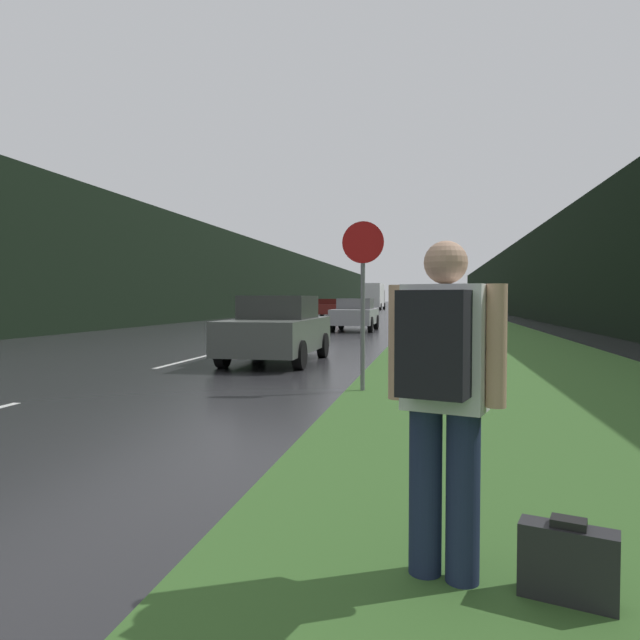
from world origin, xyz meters
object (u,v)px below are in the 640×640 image
Objects in this scene: hitchhiker_with_backpack at (443,388)px; suitcase at (568,565)px; car_passing_near at (277,329)px; car_passing_far at (355,314)px; stop_sign at (363,288)px; car_oncoming at (330,308)px; delivery_truck at (374,296)px.

suitcase is at bearing 8.71° from hitchhiker_with_backpack.
car_passing_near is at bearing 126.86° from hitchhiker_with_backpack.
car_passing_far is (-4.19, 23.14, 0.56)m from suitcase.
suitcase is at bearing 113.06° from car_passing_near.
car_passing_far is (-2.45, 17.10, -0.88)m from stop_sign.
hitchhiker_with_backpack is 41.32m from car_oncoming.
stop_sign reaches higher than car_oncoming.
car_passing_near is 0.93× the size of car_oncoming.
stop_sign is 67.54m from delivery_truck.
stop_sign is 35.26m from car_oncoming.
hitchhiker_with_backpack reaches higher than car_oncoming.
stop_sign is at bearing 122.91° from car_passing_near.
car_oncoming is (-4.37, 30.80, -0.00)m from car_passing_near.
stop_sign is at bearing 98.16° from car_passing_far.
hitchhiker_with_backpack is 73.59m from delivery_truck.
car_passing_near is (-3.59, 9.75, -0.25)m from hitchhiker_with_backpack.
hitchhiker_with_backpack is at bearing -79.15° from stop_sign.
stop_sign reaches higher than hitchhiker_with_backpack.
suitcase is 41.53m from car_oncoming.
suitcase is (1.73, -6.04, -1.44)m from stop_sign.
suitcase is at bearing 100.25° from car_passing_far.
stop_sign is 0.62× the size of car_oncoming.
car_passing_near is at bearing 122.91° from stop_sign.
delivery_truck is at bearing 90.00° from car_oncoming.
stop_sign is at bearing 122.63° from suitcase.
delivery_truck reaches higher than car_oncoming.
hitchhiker_with_backpack is 0.40× the size of car_oncoming.
stop_sign is 17.29m from car_passing_far.
car_passing_far is 0.47× the size of delivery_truck.
suitcase is 0.12× the size of car_passing_near.
car_passing_near is at bearing -86.05° from delivery_truck.
delivery_truck is (-4.37, 50.10, 1.08)m from car_passing_far.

